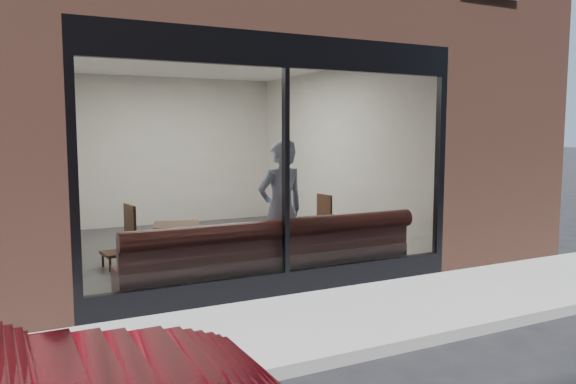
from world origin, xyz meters
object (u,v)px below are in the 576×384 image
cafe_chair_right (316,236)px  person (281,211)px  banquette (272,270)px  cafe_table_right (325,219)px  cafe_chair_left (118,253)px  cafe_table_left (177,225)px

cafe_chair_right → person: bearing=38.7°
banquette → cafe_chair_right: banquette is taller
banquette → cafe_chair_right: bearing=46.7°
cafe_table_right → cafe_chair_left: bearing=153.6°
banquette → person: bearing=45.6°
cafe_chair_left → cafe_table_left: bearing=119.0°
person → cafe_table_right: bearing=-168.5°
banquette → person: 0.83m
cafe_table_left → cafe_chair_right: cafe_table_left is taller
banquette → cafe_table_left: size_ratio=6.50×
cafe_table_left → cafe_chair_left: 1.20m
person → cafe_chair_right: 2.17m
banquette → cafe_chair_right: 2.42m
cafe_table_left → cafe_table_right: same height
person → cafe_table_left: 1.48m
cafe_table_right → cafe_chair_right: (0.53, 1.21, -0.50)m
person → cafe_table_right: 0.94m
banquette → cafe_table_right: size_ratio=6.50×
banquette → cafe_table_left: bearing=133.0°
cafe_table_right → cafe_chair_right: 1.42m
cafe_table_left → cafe_table_right: 2.16m
cafe_table_right → banquette: bearing=-154.0°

